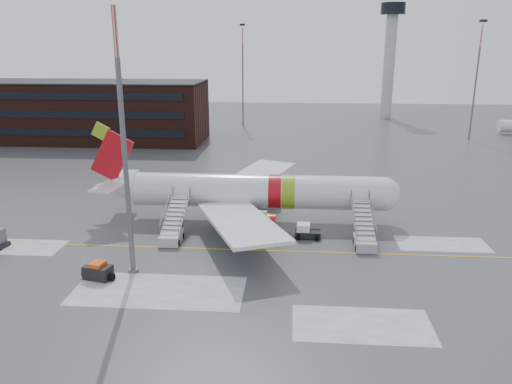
# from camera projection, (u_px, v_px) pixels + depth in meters

# --- Properties ---
(ground) EXTENTS (260.00, 260.00, 0.00)m
(ground) POSITION_uv_depth(u_px,v_px,m) (244.00, 246.00, 50.00)
(ground) COLOR #494C4F
(ground) RESTS_ON ground
(airliner) EXTENTS (35.03, 32.97, 11.18)m
(airliner) POSITION_uv_depth(u_px,v_px,m) (249.00, 192.00, 56.36)
(airliner) COLOR silver
(airliner) RESTS_ON ground
(airstair_fwd) EXTENTS (2.05, 7.70, 3.48)m
(airstair_fwd) POSITION_uv_depth(u_px,v_px,m) (364.00, 235.00, 49.88)
(airstair_fwd) COLOR #A6A8AD
(airstair_fwd) RESTS_ON ground
(airstair_aft) EXTENTS (2.05, 7.70, 3.48)m
(airstair_aft) POSITION_uv_depth(u_px,v_px,m) (173.00, 230.00, 51.32)
(airstair_aft) COLOR #B9BCC1
(airstair_aft) RESTS_ON ground
(pushback_tug) EXTENTS (2.71, 2.08, 1.52)m
(pushback_tug) POSITION_uv_depth(u_px,v_px,m) (306.00, 232.00, 51.99)
(pushback_tug) COLOR black
(pushback_tug) RESTS_ON ground
(baggage_tractor) EXTENTS (3.11, 1.86, 1.55)m
(baggage_tractor) POSITION_uv_depth(u_px,v_px,m) (98.00, 272.00, 42.80)
(baggage_tractor) COLOR black
(baggage_tractor) RESTS_ON ground
(light_mast_near) EXTENTS (1.20, 1.20, 23.25)m
(light_mast_near) POSITION_uv_depth(u_px,v_px,m) (123.00, 137.00, 40.88)
(light_mast_near) COLOR #595B60
(light_mast_near) RESTS_ON ground
(terminal_building) EXTENTS (62.00, 16.11, 12.30)m
(terminal_building) POSITION_uv_depth(u_px,v_px,m) (56.00, 111.00, 104.14)
(terminal_building) COLOR #3F1E16
(terminal_building) RESTS_ON ground
(control_tower) EXTENTS (6.40, 6.40, 30.00)m
(control_tower) POSITION_uv_depth(u_px,v_px,m) (390.00, 47.00, 133.32)
(control_tower) COLOR #B2B5BA
(control_tower) RESTS_ON ground
(light_mast_far_ne) EXTENTS (1.20, 1.20, 24.25)m
(light_mast_far_ne) POSITION_uv_depth(u_px,v_px,m) (477.00, 73.00, 102.27)
(light_mast_far_ne) COLOR #595B60
(light_mast_far_ne) RESTS_ON ground
(light_mast_far_n) EXTENTS (1.20, 1.20, 24.25)m
(light_mast_far_n) POSITION_uv_depth(u_px,v_px,m) (243.00, 69.00, 121.26)
(light_mast_far_n) COLOR #595B60
(light_mast_far_n) RESTS_ON ground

